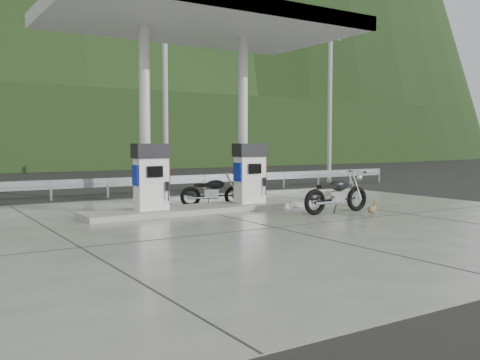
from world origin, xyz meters
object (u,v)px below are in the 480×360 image
motorcycle_left (213,192)px  gas_pump_right (250,173)px  gas_pump_left (151,177)px  motorcycle_right (336,195)px  duck (372,210)px

motorcycle_left → gas_pump_right: bearing=-30.7°
gas_pump_left → gas_pump_right: bearing=0.0°
motorcycle_left → motorcycle_right: 3.89m
motorcycle_left → motorcycle_right: motorcycle_right is taller
gas_pump_right → motorcycle_right: 2.74m
gas_pump_right → duck: (1.73, -3.34, -0.87)m
motorcycle_left → motorcycle_right: size_ratio=0.87×
motorcycle_right → duck: size_ratio=4.32×
gas_pump_right → duck: size_ratio=3.64×
duck → gas_pump_right: bearing=95.3°
motorcycle_right → gas_pump_left: bearing=153.7°
motorcycle_left → duck: size_ratio=3.78×
motorcycle_left → duck: (2.51, -4.28, -0.27)m
gas_pump_right → motorcycle_right: size_ratio=0.84×
motorcycle_right → gas_pump_right: bearing=121.9°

